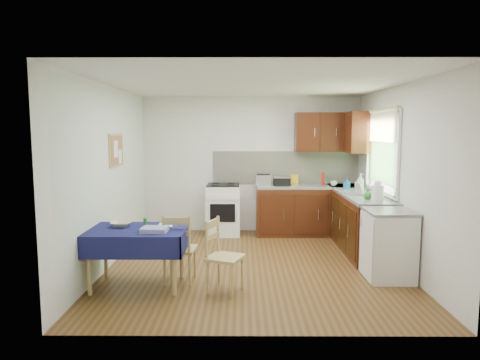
{
  "coord_description": "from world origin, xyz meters",
  "views": [
    {
      "loc": [
        -0.15,
        -5.84,
        1.88
      ],
      "look_at": [
        -0.19,
        0.09,
        1.19
      ],
      "focal_mm": 32.0,
      "sensor_mm": 36.0,
      "label": 1
    }
  ],
  "objects_px": {
    "chair_near": "(222,253)",
    "toaster": "(263,180)",
    "dish_rack": "(359,193)",
    "chair_far": "(179,246)",
    "kettle": "(378,191)",
    "dining_table": "(137,237)",
    "sandwich_press": "(282,181)"
  },
  "relations": [
    {
      "from": "dining_table",
      "to": "kettle",
      "type": "xyz_separation_m",
      "value": [
        3.18,
        0.98,
        0.42
      ]
    },
    {
      "from": "dining_table",
      "to": "chair_far",
      "type": "xyz_separation_m",
      "value": [
        0.48,
        0.12,
        -0.14
      ]
    },
    {
      "from": "chair_far",
      "to": "sandwich_press",
      "type": "xyz_separation_m",
      "value": [
        1.49,
        2.49,
        0.52
      ]
    },
    {
      "from": "sandwich_press",
      "to": "dining_table",
      "type": "bearing_deg",
      "value": -143.44
    },
    {
      "from": "dining_table",
      "to": "toaster",
      "type": "xyz_separation_m",
      "value": [
        1.64,
        2.61,
        0.39
      ]
    },
    {
      "from": "chair_far",
      "to": "sandwich_press",
      "type": "height_order",
      "value": "sandwich_press"
    },
    {
      "from": "sandwich_press",
      "to": "kettle",
      "type": "bearing_deg",
      "value": -69.7
    },
    {
      "from": "dish_rack",
      "to": "kettle",
      "type": "xyz_separation_m",
      "value": [
        0.11,
        -0.57,
        0.1
      ]
    },
    {
      "from": "dining_table",
      "to": "dish_rack",
      "type": "height_order",
      "value": "dish_rack"
    },
    {
      "from": "kettle",
      "to": "chair_near",
      "type": "bearing_deg",
      "value": -152.1
    },
    {
      "from": "dining_table",
      "to": "chair_near",
      "type": "bearing_deg",
      "value": -31.71
    },
    {
      "from": "chair_near",
      "to": "toaster",
      "type": "distance_m",
      "value": 2.89
    },
    {
      "from": "dining_table",
      "to": "kettle",
      "type": "bearing_deg",
      "value": -5.6
    },
    {
      "from": "chair_near",
      "to": "toaster",
      "type": "height_order",
      "value": "toaster"
    },
    {
      "from": "dining_table",
      "to": "kettle",
      "type": "distance_m",
      "value": 3.35
    },
    {
      "from": "dining_table",
      "to": "chair_far",
      "type": "relative_size",
      "value": 1.35
    },
    {
      "from": "dish_rack",
      "to": "kettle",
      "type": "bearing_deg",
      "value": -100.85
    },
    {
      "from": "chair_near",
      "to": "dining_table",
      "type": "bearing_deg",
      "value": 103.07
    },
    {
      "from": "chair_near",
      "to": "sandwich_press",
      "type": "bearing_deg",
      "value": 3.16
    },
    {
      "from": "dining_table",
      "to": "chair_near",
      "type": "relative_size",
      "value": 1.37
    },
    {
      "from": "toaster",
      "to": "sandwich_press",
      "type": "height_order",
      "value": "toaster"
    },
    {
      "from": "sandwich_press",
      "to": "dish_rack",
      "type": "distance_m",
      "value": 1.52
    },
    {
      "from": "chair_far",
      "to": "chair_near",
      "type": "relative_size",
      "value": 1.01
    },
    {
      "from": "toaster",
      "to": "kettle",
      "type": "height_order",
      "value": "kettle"
    },
    {
      "from": "toaster",
      "to": "dish_rack",
      "type": "xyz_separation_m",
      "value": [
        1.43,
        -1.06,
        -0.07
      ]
    },
    {
      "from": "chair_far",
      "to": "dish_rack",
      "type": "height_order",
      "value": "dish_rack"
    },
    {
      "from": "chair_near",
      "to": "kettle",
      "type": "xyz_separation_m",
      "value": [
        2.15,
        1.14,
        0.57
      ]
    },
    {
      "from": "chair_far",
      "to": "toaster",
      "type": "height_order",
      "value": "toaster"
    },
    {
      "from": "toaster",
      "to": "sandwich_press",
      "type": "distance_m",
      "value": 0.33
    },
    {
      "from": "chair_far",
      "to": "dish_rack",
      "type": "distance_m",
      "value": 2.99
    },
    {
      "from": "dish_rack",
      "to": "toaster",
      "type": "bearing_deg",
      "value": 121.42
    },
    {
      "from": "sandwich_press",
      "to": "chair_near",
      "type": "bearing_deg",
      "value": -125.22
    }
  ]
}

